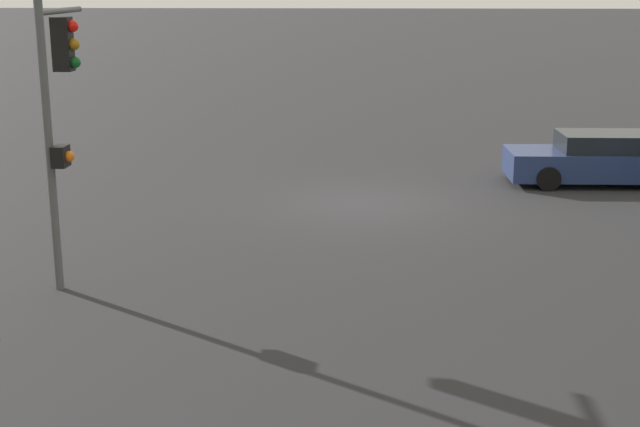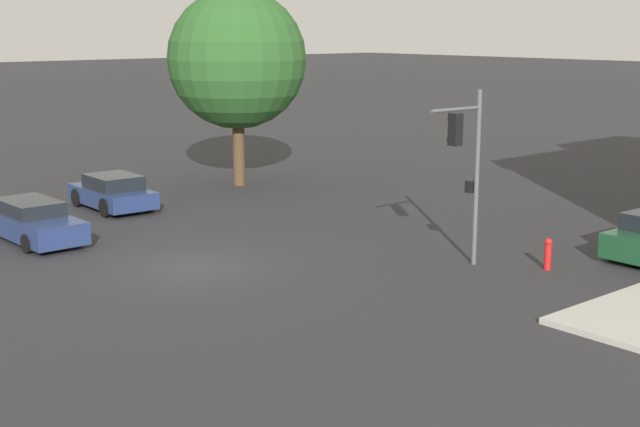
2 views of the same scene
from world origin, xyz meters
TOP-DOWN VIEW (x-y plane):
  - ground_plane at (0.00, 0.00)m, footprint 300.00×300.00m
  - traffic_signal at (5.12, 5.85)m, footprint 0.54×2.11m
  - crossing_car_0 at (-6.02, -2.24)m, footprint 4.63×1.88m

SIDE VIEW (x-z plane):
  - ground_plane at x=0.00m, z-range 0.00..0.00m
  - crossing_car_0 at x=-6.02m, z-range -0.03..1.29m
  - traffic_signal at x=5.12m, z-range 0.72..5.79m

